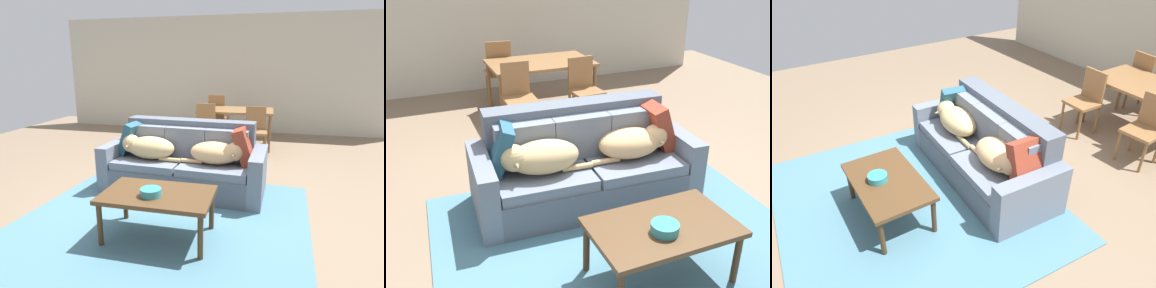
# 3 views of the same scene
# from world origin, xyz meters

# --- Properties ---
(ground_plane) EXTENTS (10.00, 10.00, 0.00)m
(ground_plane) POSITION_xyz_m (0.00, 0.00, 0.00)
(ground_plane) COLOR #7F6A53
(back_partition) EXTENTS (8.00, 0.12, 2.70)m
(back_partition) POSITION_xyz_m (0.00, 4.00, 1.35)
(back_partition) COLOR beige
(back_partition) RESTS_ON ground
(area_rug) EXTENTS (3.13, 2.93, 0.01)m
(area_rug) POSITION_xyz_m (0.10, -0.86, 0.01)
(area_rug) COLOR teal
(area_rug) RESTS_ON ground
(couch) EXTENTS (2.10, 0.96, 0.90)m
(couch) POSITION_xyz_m (0.11, 0.09, 0.34)
(couch) COLOR #535B67
(couch) RESTS_ON ground
(dog_on_left_cushion) EXTENTS (0.80, 0.41, 0.30)m
(dog_on_left_cushion) POSITION_xyz_m (-0.36, -0.03, 0.58)
(dog_on_left_cushion) COLOR tan
(dog_on_left_cushion) RESTS_ON couch
(dog_on_right_cushion) EXTENTS (0.78, 0.43, 0.29)m
(dog_on_right_cushion) POSITION_xyz_m (0.55, -0.06, 0.57)
(dog_on_right_cushion) COLOR tan
(dog_on_right_cushion) RESTS_ON couch
(throw_pillow_by_left_arm) EXTENTS (0.32, 0.49, 0.46)m
(throw_pillow_by_left_arm) POSITION_xyz_m (-0.66, 0.18, 0.63)
(throw_pillow_by_left_arm) COLOR #255368
(throw_pillow_by_left_arm) RESTS_ON couch
(throw_pillow_by_right_arm) EXTENTS (0.30, 0.48, 0.49)m
(throw_pillow_by_right_arm) POSITION_xyz_m (0.87, 0.09, 0.64)
(throw_pillow_by_right_arm) COLOR maroon
(throw_pillow_by_right_arm) RESTS_ON couch
(coffee_table) EXTENTS (1.03, 0.63, 0.46)m
(coffee_table) POSITION_xyz_m (0.17, -1.16, 0.41)
(coffee_table) COLOR #51361D
(coffee_table) RESTS_ON ground
(bowl_on_coffee_table) EXTENTS (0.19, 0.19, 0.07)m
(bowl_on_coffee_table) POSITION_xyz_m (0.13, -1.23, 0.49)
(bowl_on_coffee_table) COLOR teal
(bowl_on_coffee_table) RESTS_ON coffee_table
(dining_table) EXTENTS (1.44, 0.89, 0.74)m
(dining_table) POSITION_xyz_m (0.51, 2.52, 0.68)
(dining_table) COLOR olive
(dining_table) RESTS_ON ground
(dining_chair_near_left) EXTENTS (0.41, 0.41, 0.90)m
(dining_chair_near_left) POSITION_xyz_m (-0.00, 1.90, 0.51)
(dining_chair_near_left) COLOR olive
(dining_chair_near_left) RESTS_ON ground
(dining_chair_near_right) EXTENTS (0.43, 0.43, 0.87)m
(dining_chair_near_right) POSITION_xyz_m (0.92, 1.93, 0.49)
(dining_chair_near_right) COLOR olive
(dining_chair_near_right) RESTS_ON ground
(dining_chair_far_left) EXTENTS (0.44, 0.44, 0.96)m
(dining_chair_far_left) POSITION_xyz_m (0.05, 3.14, 0.53)
(dining_chair_far_left) COLOR olive
(dining_chair_far_left) RESTS_ON ground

